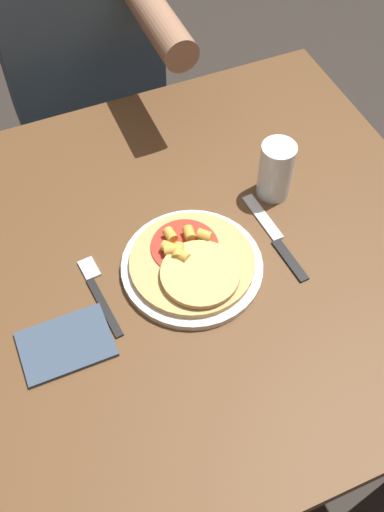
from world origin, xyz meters
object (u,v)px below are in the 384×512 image
(plate, at_px, (192,267))
(drinking_glass, at_px, (276,170))
(pizza, at_px, (192,263))
(fork, at_px, (98,291))
(person_diner, at_px, (79,41))
(dining_table, at_px, (194,289))
(knife, at_px, (276,238))

(plate, height_order, drinking_glass, drinking_glass)
(pizza, bearing_deg, fork, 172.28)
(pizza, height_order, person_diner, person_diner)
(plate, distance_m, drinking_glass, 0.25)
(dining_table, distance_m, pizza, 0.14)
(plate, bearing_deg, drinking_glass, 26.42)
(dining_table, relative_size, fork, 5.57)
(knife, xyz_separation_m, drinking_glass, (0.05, 0.11, 0.06))
(dining_table, relative_size, plate, 3.86)
(pizza, xyz_separation_m, person_diner, (0.01, 0.73, -0.02))
(fork, bearing_deg, person_diner, 75.88)
(knife, relative_size, drinking_glass, 1.83)
(plate, height_order, pizza, pizza)
(drinking_glass, distance_m, person_diner, 0.65)
(plate, relative_size, knife, 1.15)
(pizza, bearing_deg, plate, 78.52)
(pizza, relative_size, drinking_glass, 1.85)
(fork, bearing_deg, drinking_glass, 12.90)
(knife, bearing_deg, dining_table, 170.99)
(plate, height_order, fork, plate)
(plate, relative_size, person_diner, 0.20)
(plate, relative_size, pizza, 1.14)
(drinking_glass, height_order, person_diner, person_diner)
(plate, bearing_deg, person_diner, 89.49)
(dining_table, xyz_separation_m, fork, (-0.19, -0.01, 0.12))
(dining_table, distance_m, drinking_glass, 0.28)
(drinking_glass, relative_size, person_diner, 0.10)
(plate, relative_size, drinking_glass, 2.10)
(dining_table, distance_m, fork, 0.22)
(fork, xyz_separation_m, person_diner, (0.18, 0.70, 0.01))
(dining_table, height_order, person_diner, person_diner)
(dining_table, relative_size, pizza, 4.40)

